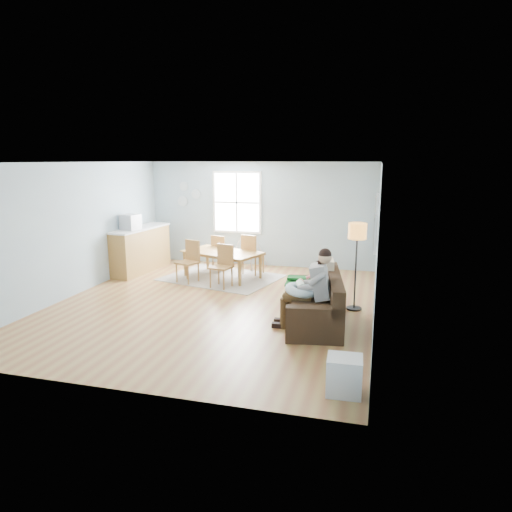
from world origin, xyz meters
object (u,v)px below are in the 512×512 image
(chair_sw, at_px, (190,258))
(chair_ne, at_px, (251,252))
(floor_lamp, at_px, (357,239))
(monitor, at_px, (130,222))
(chair_se, at_px, (223,263))
(chair_nw, at_px, (220,250))
(storage_cube, at_px, (344,375))
(sofa, at_px, (317,305))
(counter, at_px, (140,249))
(toddler, at_px, (313,279))
(baby_swing, at_px, (248,254))
(father, at_px, (310,286))
(dining_table, at_px, (222,265))

(chair_sw, distance_m, chair_ne, 1.54)
(floor_lamp, relative_size, chair_sw, 1.70)
(monitor, bearing_deg, chair_se, -10.66)
(chair_nw, bearing_deg, chair_sw, -104.00)
(storage_cube, xyz_separation_m, monitor, (-5.41, 4.55, 1.06))
(storage_cube, distance_m, chair_sw, 5.75)
(monitor, bearing_deg, sofa, -24.41)
(chair_ne, relative_size, counter, 0.49)
(chair_ne, bearing_deg, toddler, -55.39)
(floor_lamp, relative_size, chair_se, 1.73)
(chair_ne, bearing_deg, floor_lamp, -38.57)
(chair_sw, xyz_separation_m, chair_nw, (0.30, 1.22, -0.03))
(chair_se, xyz_separation_m, baby_swing, (0.02, 1.89, -0.17))
(counter, relative_size, monitor, 4.39)
(chair_nw, bearing_deg, baby_swing, 36.96)
(sofa, relative_size, father, 1.60)
(dining_table, distance_m, chair_sw, 0.80)
(dining_table, distance_m, chair_se, 0.81)
(father, relative_size, dining_table, 0.76)
(chair_se, distance_m, chair_nw, 1.56)
(sofa, xyz_separation_m, baby_swing, (-2.27, 3.59, 0.07))
(father, bearing_deg, storage_cube, -71.07)
(dining_table, distance_m, baby_swing, 1.21)
(dining_table, bearing_deg, toddler, -22.85)
(father, xyz_separation_m, counter, (-4.68, 2.85, -0.16))
(monitor, bearing_deg, chair_ne, 14.94)
(floor_lamp, distance_m, dining_table, 3.67)
(chair_se, distance_m, counter, 2.61)
(chair_nw, bearing_deg, sofa, -47.66)
(chair_sw, relative_size, chair_se, 1.02)
(chair_sw, relative_size, chair_nw, 1.06)
(father, distance_m, counter, 5.49)
(sofa, height_order, chair_nw, chair_nw)
(toddler, bearing_deg, dining_table, 137.89)
(father, distance_m, monitor, 5.34)
(dining_table, xyz_separation_m, monitor, (-2.20, -0.25, 0.97))
(storage_cube, bearing_deg, father, 108.93)
(chair_sw, distance_m, monitor, 1.79)
(floor_lamp, bearing_deg, baby_swing, 136.31)
(toddler, distance_m, monitor, 5.11)
(father, height_order, monitor, monitor)
(chair_se, bearing_deg, counter, 161.16)
(father, height_order, chair_sw, father)
(father, height_order, toddler, father)
(toddler, distance_m, counter, 5.22)
(dining_table, distance_m, monitor, 2.42)
(toddler, bearing_deg, chair_sw, 150.43)
(dining_table, relative_size, counter, 0.89)
(dining_table, height_order, baby_swing, baby_swing)
(toddler, xyz_separation_m, baby_swing, (-2.17, 3.41, -0.34))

